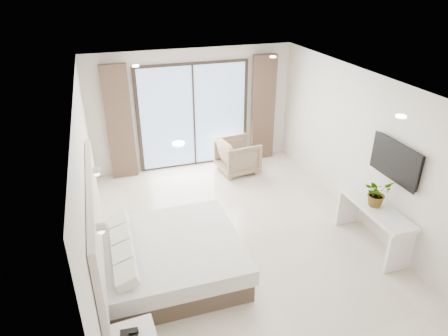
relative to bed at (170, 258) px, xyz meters
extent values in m
plane|color=beige|center=(1.29, 0.55, -0.30)|extent=(6.20, 6.20, 0.00)
cube|color=silver|center=(1.29, 3.65, 1.05)|extent=(4.60, 0.02, 2.70)
cube|color=silver|center=(1.29, -2.55, 1.05)|extent=(4.60, 0.02, 2.70)
cube|color=silver|center=(-1.01, 0.55, 1.05)|extent=(0.02, 6.20, 2.70)
cube|color=silver|center=(3.59, 0.55, 1.05)|extent=(0.02, 6.20, 2.70)
cube|color=white|center=(1.29, 0.55, 2.40)|extent=(4.60, 6.20, 0.02)
cube|color=silver|center=(-0.96, 0.00, 0.85)|extent=(0.08, 3.00, 1.20)
cube|color=black|center=(3.54, -0.32, 1.25)|extent=(0.06, 1.00, 0.58)
cube|color=black|center=(3.50, -0.32, 1.25)|extent=(0.02, 1.04, 0.62)
cube|color=black|center=(1.29, 3.62, 0.90)|extent=(2.56, 0.04, 2.42)
cube|color=#8EB4E4|center=(1.29, 3.59, 0.90)|extent=(2.40, 0.01, 2.30)
cube|color=brown|center=(-0.36, 3.51, 0.95)|extent=(0.55, 0.14, 2.50)
cube|color=brown|center=(2.94, 3.51, 0.95)|extent=(0.55, 0.14, 2.50)
cylinder|color=white|center=(-0.01, -1.25, 2.38)|extent=(0.12, 0.12, 0.02)
cylinder|color=white|center=(2.59, -1.25, 2.38)|extent=(0.12, 0.12, 0.02)
cylinder|color=white|center=(-0.01, 2.35, 2.38)|extent=(0.12, 0.12, 0.02)
cylinder|color=white|center=(2.59, 2.35, 2.38)|extent=(0.12, 0.12, 0.02)
cube|color=brown|center=(0.02, 0.00, -0.14)|extent=(1.97, 1.87, 0.31)
cube|color=white|center=(0.02, 0.00, 0.14)|extent=(2.05, 1.95, 0.26)
cube|color=white|center=(-0.66, -0.64, 0.34)|extent=(0.28, 0.39, 0.14)
cube|color=white|center=(-0.66, -0.22, 0.34)|extent=(0.28, 0.39, 0.14)
cube|color=white|center=(-0.66, 0.22, 0.34)|extent=(0.28, 0.39, 0.14)
cube|color=white|center=(-0.66, 0.64, 0.34)|extent=(0.28, 0.39, 0.14)
cube|color=black|center=(-0.73, -1.51, 0.28)|extent=(0.21, 0.17, 0.06)
cube|color=white|center=(3.33, -0.32, 0.44)|extent=(0.47, 1.50, 0.06)
cube|color=white|center=(3.33, -0.99, 0.05)|extent=(0.45, 0.06, 0.71)
cube|color=white|center=(3.33, 0.36, 0.05)|extent=(0.45, 0.06, 0.71)
imported|color=#33662D|center=(3.33, -0.28, 0.65)|extent=(0.44, 0.49, 0.36)
imported|color=#998964|center=(2.12, 2.95, 0.12)|extent=(0.86, 0.90, 0.85)
camera|label=1|loc=(-0.68, -4.78, 3.90)|focal=32.00mm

